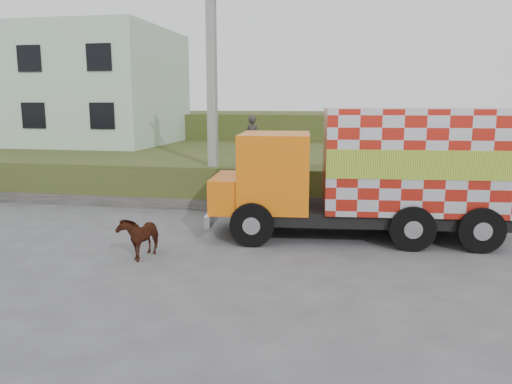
% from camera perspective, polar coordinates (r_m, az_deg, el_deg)
% --- Properties ---
extents(ground, '(120.00, 120.00, 0.00)m').
position_cam_1_polar(ground, '(13.36, -6.16, -6.03)').
color(ground, '#474749').
rests_on(ground, ground).
extents(embankment, '(40.00, 12.00, 1.50)m').
position_cam_1_polar(embankment, '(22.76, 1.32, 2.74)').
color(embankment, '#2F4C19').
rests_on(embankment, ground).
extents(embankment_far, '(40.00, 12.00, 3.00)m').
position_cam_1_polar(embankment_far, '(34.52, 4.79, 6.54)').
color(embankment_far, '#2F4C19').
rests_on(embankment_far, ground).
extents(retaining_strip, '(16.00, 0.50, 0.40)m').
position_cam_1_polar(retaining_strip, '(17.80, -8.30, -1.29)').
color(retaining_strip, '#595651').
rests_on(retaining_strip, ground).
extents(building, '(10.00, 8.00, 6.00)m').
position_cam_1_polar(building, '(29.30, -19.69, 11.20)').
color(building, '#A3BFA6').
rests_on(building, embankment).
extents(utility_pole, '(1.20, 0.30, 8.00)m').
position_cam_1_polar(utility_pole, '(17.52, -5.04, 11.35)').
color(utility_pole, gray).
rests_on(utility_pole, ground).
extents(cargo_truck, '(8.20, 3.45, 3.56)m').
position_cam_1_polar(cargo_truck, '(14.08, 13.24, 2.24)').
color(cargo_truck, black).
rests_on(cargo_truck, ground).
extents(cow, '(0.71, 1.31, 1.06)m').
position_cam_1_polar(cow, '(12.50, -13.13, -4.86)').
color(cow, black).
rests_on(cow, ground).
extents(pedestrian, '(0.74, 0.64, 1.72)m').
position_cam_1_polar(pedestrian, '(19.05, -0.38, 6.15)').
color(pedestrian, '#2D2A28').
rests_on(pedestrian, embankment).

